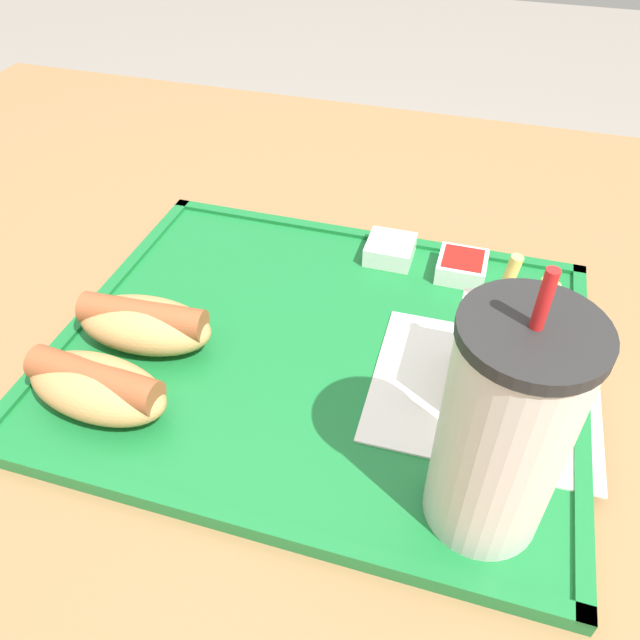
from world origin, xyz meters
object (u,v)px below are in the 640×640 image
at_px(fries_carton, 510,360).
at_px(sauce_cup_ketchup, 462,266).
at_px(sauce_cup_mayo, 390,249).
at_px(hot_dog_far, 97,386).
at_px(hot_dog_near, 145,323).
at_px(soda_cup, 503,431).

xyz_separation_m(fries_carton, sauce_cup_ketchup, (0.05, -0.14, -0.03)).
relative_size(sauce_cup_mayo, sauce_cup_ketchup, 1.00).
distance_m(hot_dog_far, sauce_cup_ketchup, 0.35).
distance_m(sauce_cup_mayo, sauce_cup_ketchup, 0.07).
bearing_deg(fries_carton, sauce_cup_mayo, -51.45).
relative_size(hot_dog_near, sauce_cup_ketchup, 2.59).
height_order(hot_dog_near, fries_carton, fries_carton).
bearing_deg(sauce_cup_ketchup, hot_dog_far, 45.39).
bearing_deg(sauce_cup_ketchup, soda_cup, 99.89).
xyz_separation_m(soda_cup, hot_dog_near, (0.29, -0.08, -0.06)).
bearing_deg(soda_cup, fries_carton, -92.90).
height_order(soda_cup, fries_carton, soda_cup).
bearing_deg(hot_dog_far, hot_dog_near, -90.00).
bearing_deg(hot_dog_far, sauce_cup_mayo, -123.94).
relative_size(hot_dog_far, sauce_cup_ketchup, 2.61).
distance_m(soda_cup, hot_dog_near, 0.30).
distance_m(hot_dog_near, sauce_cup_mayo, 0.25).
bearing_deg(fries_carton, sauce_cup_ketchup, -71.06).
bearing_deg(sauce_cup_ketchup, fries_carton, 108.94).
relative_size(hot_dog_near, fries_carton, 1.00).
bearing_deg(sauce_cup_ketchup, hot_dog_near, 35.46).
bearing_deg(sauce_cup_ketchup, sauce_cup_mayo, -6.35).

